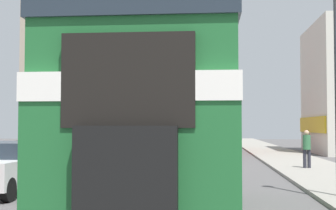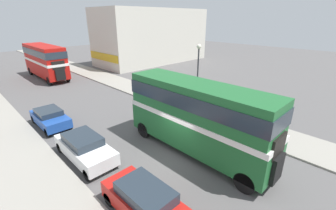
% 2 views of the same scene
% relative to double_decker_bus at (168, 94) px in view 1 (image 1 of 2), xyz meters
% --- Properties ---
extents(double_decker_bus, '(2.38, 9.67, 4.43)m').
position_rel_double_decker_bus_xyz_m(double_decker_bus, '(0.00, 0.00, 0.00)').
color(double_decker_bus, '#1E602D').
rests_on(double_decker_bus, ground_plane).
extents(bus_distant, '(2.57, 9.84, 4.42)m').
position_rel_double_decker_bus_xyz_m(bus_distant, '(-0.08, 25.98, -0.00)').
color(bus_distant, '#B2140F').
rests_on(bus_distant, ground_plane).
extents(car_parked_mid, '(1.83, 4.54, 1.49)m').
position_rel_double_decker_bus_xyz_m(car_parked_mid, '(-5.18, 4.12, -1.86)').
color(car_parked_mid, white).
rests_on(car_parked_mid, ground_plane).
extents(car_parked_far, '(1.78, 3.97, 1.35)m').
position_rel_double_decker_bus_xyz_m(car_parked_far, '(-5.10, 10.11, -1.91)').
color(car_parked_far, '#1E479E').
rests_on(car_parked_far, ground_plane).
extents(pedestrian_walking, '(0.34, 0.34, 1.67)m').
position_rel_double_decker_bus_xyz_m(pedestrian_walking, '(5.13, 11.71, -1.57)').
color(pedestrian_walking, '#282833').
rests_on(pedestrian_walking, sidewalk_right).
extents(street_lamp, '(0.36, 0.36, 5.86)m').
position_rel_double_decker_bus_xyz_m(street_lamp, '(4.27, 3.39, 1.33)').
color(street_lamp, '#38383D').
rests_on(street_lamp, sidewalk_right).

